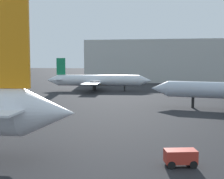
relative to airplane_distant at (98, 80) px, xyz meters
name	(u,v)px	position (x,y,z in m)	size (l,w,h in m)	color
airplane_distant	(98,80)	(0.00, 0.00, 0.00)	(27.91, 19.69, 8.62)	silver
baggage_cart	(180,157)	(21.12, -58.64, -2.01)	(2.66, 1.92, 1.30)	red
terminal_building	(209,61)	(31.65, 41.47, 4.89)	(89.37, 19.14, 15.33)	#B7B7B2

